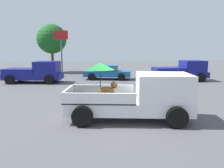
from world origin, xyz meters
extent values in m
plane|color=#4C4C4F|center=(0.00, 0.00, 0.00)|extent=(80.00, 80.00, 0.00)
cylinder|color=black|center=(1.90, 0.66, 0.40)|extent=(0.84, 0.42, 0.80)
cylinder|color=black|center=(1.55, -1.27, 0.40)|extent=(0.84, 0.42, 0.80)
cylinder|color=black|center=(-1.55, 1.27, 0.40)|extent=(0.84, 0.42, 0.80)
cylinder|color=black|center=(-1.90, -0.66, 0.40)|extent=(0.84, 0.42, 0.80)
cube|color=white|center=(0.00, 0.00, 0.57)|extent=(5.24, 2.65, 0.50)
cube|color=white|center=(1.38, -0.25, 1.36)|extent=(2.40, 2.20, 1.08)
cube|color=#4C606B|center=(2.36, -0.42, 1.56)|extent=(0.36, 1.70, 0.64)
cube|color=black|center=(-1.13, 0.20, 0.85)|extent=(3.08, 2.31, 0.06)
cube|color=white|center=(-0.97, 1.11, 1.08)|extent=(2.77, 0.59, 0.40)
cube|color=white|center=(-1.29, -0.70, 1.08)|extent=(2.77, 0.59, 0.40)
cube|color=white|center=(-2.46, 0.44, 1.08)|extent=(0.42, 1.83, 0.40)
ellipsoid|color=brown|center=(-0.91, 0.00, 1.14)|extent=(0.73, 0.43, 0.52)
sphere|color=brown|center=(-0.61, -0.06, 1.46)|extent=(0.32, 0.32, 0.28)
cone|color=brown|center=(-0.60, 0.02, 1.60)|extent=(0.10, 0.10, 0.12)
cone|color=brown|center=(-0.63, -0.13, 1.60)|extent=(0.10, 0.10, 0.12)
cylinder|color=black|center=(-1.14, 0.19, 1.49)|extent=(0.03, 0.03, 1.22)
cone|color=#19722D|center=(-1.14, 0.19, 2.20)|extent=(1.33, 1.33, 0.28)
cylinder|color=black|center=(-4.19, 11.40, 0.38)|extent=(0.79, 0.37, 0.76)
cylinder|color=black|center=(-4.48, 9.53, 0.38)|extent=(0.79, 0.37, 0.76)
cylinder|color=black|center=(-7.35, 11.89, 0.38)|extent=(0.79, 0.37, 0.76)
cylinder|color=black|center=(-7.64, 10.01, 0.38)|extent=(0.79, 0.37, 0.76)
cube|color=navy|center=(-5.91, 10.71, 0.55)|extent=(5.02, 2.51, 0.50)
cube|color=navy|center=(-4.73, 10.53, 1.30)|extent=(2.15, 2.07, 1.00)
cube|color=navy|center=(-6.90, 10.86, 1.00)|extent=(2.94, 2.19, 0.40)
cylinder|color=black|center=(8.46, 10.95, 0.38)|extent=(0.77, 0.28, 0.76)
cylinder|color=black|center=(8.41, 9.05, 0.38)|extent=(0.77, 0.28, 0.76)
cylinder|color=black|center=(5.26, 11.03, 0.38)|extent=(0.77, 0.28, 0.76)
cylinder|color=black|center=(5.21, 9.13, 0.38)|extent=(0.77, 0.28, 0.76)
cube|color=navy|center=(6.84, 10.04, 0.55)|extent=(4.85, 1.92, 0.50)
cube|color=navy|center=(8.03, 10.01, 1.30)|extent=(1.95, 1.85, 1.00)
cube|color=navy|center=(5.84, 10.07, 1.00)|extent=(2.75, 1.87, 0.40)
cylinder|color=black|center=(2.06, 12.40, 0.33)|extent=(0.69, 0.36, 0.66)
cylinder|color=black|center=(1.66, 10.69, 0.33)|extent=(0.69, 0.36, 0.66)
cylinder|color=black|center=(-0.56, 13.02, 0.33)|extent=(0.69, 0.36, 0.66)
cylinder|color=black|center=(-0.96, 11.30, 0.33)|extent=(0.69, 0.36, 0.66)
cube|color=#195999|center=(0.55, 11.85, 0.55)|extent=(4.59, 2.69, 0.52)
cube|color=#195999|center=(0.45, 11.88, 1.05)|extent=(2.41, 2.04, 0.56)
cube|color=#4C606B|center=(0.45, 11.88, 1.05)|extent=(2.37, 2.10, 0.32)
cylinder|color=#59595B|center=(-3.86, 14.87, 1.88)|extent=(0.16, 0.16, 3.76)
cube|color=#B21E1E|center=(-3.86, 14.87, 4.21)|extent=(1.40, 0.12, 0.90)
cylinder|color=brown|center=(-5.26, 18.80, 1.37)|extent=(0.32, 0.32, 2.74)
sphere|color=#19561E|center=(-5.26, 18.80, 3.96)|extent=(3.49, 3.49, 3.49)
camera|label=1|loc=(-1.91, -8.69, 2.93)|focal=35.58mm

